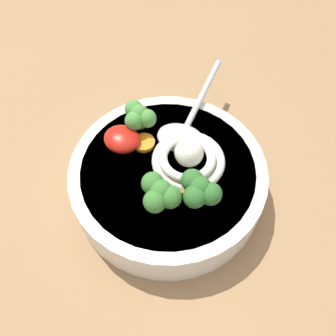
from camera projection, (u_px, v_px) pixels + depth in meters
The scene contains 10 objects.
table_slab at pixel (167, 222), 46.64cm from camera, with size 136.64×136.64×3.54cm, color #936D47.
soup_bowl at pixel (168, 179), 44.91cm from camera, with size 23.52×23.52×5.27cm.
noodle_pile at pixel (186, 157), 42.20cm from camera, with size 9.50×9.31×3.82cm.
soup_spoon at pixel (185, 130), 44.97cm from camera, with size 6.55×17.50×1.60cm.
chili_sauce_dollop at pixel (122, 139), 43.92cm from camera, with size 4.52×4.07×2.03cm, color #B2190F.
broccoli_floret_far at pixel (159, 193), 38.10cm from camera, with size 4.91×4.23×3.88cm.
broccoli_floret_rear at pixel (139, 116), 44.41cm from camera, with size 4.48×3.85×3.54cm.
broccoli_floret_front at pixel (199, 190), 38.31cm from camera, with size 4.91×4.23×3.88cm.
carrot_slice_beside_noodles at pixel (144, 143), 44.52cm from camera, with size 2.69×2.69×0.59cm, color orange.
carrot_slice_near_spoon at pixel (178, 186), 40.94cm from camera, with size 2.36×2.36×0.79cm, color orange.
Camera 1 is at (10.22, -17.50, 44.34)cm, focal length 38.93 mm.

